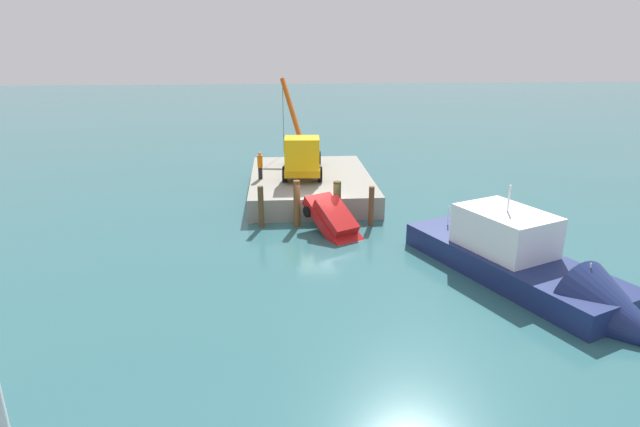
{
  "coord_description": "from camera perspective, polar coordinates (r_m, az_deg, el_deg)",
  "views": [
    {
      "loc": [
        28.13,
        -2.11,
        10.2
      ],
      "look_at": [
        0.41,
        0.12,
        0.82
      ],
      "focal_mm": 29.08,
      "sensor_mm": 36.0,
      "label": 1
    }
  ],
  "objects": [
    {
      "name": "salvaged_car",
      "position": [
        28.32,
        1.72,
        -1.04
      ],
      "size": [
        4.5,
        3.53,
        2.86
      ],
      "color": "red",
      "rests_on": "ground"
    },
    {
      "name": "dock",
      "position": [
        35.82,
        -1.05,
        3.23
      ],
      "size": [
        11.6,
        8.08,
        1.37
      ],
      "primitive_type": "cube",
      "color": "gray",
      "rests_on": "ground"
    },
    {
      "name": "moored_yacht",
      "position": [
        23.98,
        23.44,
        -6.83
      ],
      "size": [
        13.01,
        8.27,
        5.7
      ],
      "color": "navy",
      "rests_on": "ground"
    },
    {
      "name": "piling_near",
      "position": [
        29.47,
        -6.51,
        0.73
      ],
      "size": [
        0.32,
        0.32,
        2.41
      ],
      "primitive_type": "cylinder",
      "color": "brown",
      "rests_on": "ground"
    },
    {
      "name": "piling_end",
      "position": [
        29.71,
        5.66,
        0.81
      ],
      "size": [
        0.31,
        0.31,
        2.31
      ],
      "primitive_type": "cylinder",
      "color": "brown",
      "rests_on": "ground"
    },
    {
      "name": "ground",
      "position": [
        29.99,
        -0.28,
        -1.25
      ],
      "size": [
        200.0,
        200.0,
        0.0
      ],
      "primitive_type": "plane",
      "color": "#2D6066"
    },
    {
      "name": "piling_far",
      "position": [
        29.48,
        1.89,
        1.07
      ],
      "size": [
        0.44,
        0.44,
        2.62
      ],
      "primitive_type": "cylinder",
      "color": "#4D4726",
      "rests_on": "ground"
    },
    {
      "name": "dock_worker",
      "position": [
        34.53,
        -6.61,
        5.3
      ],
      "size": [
        0.34,
        0.34,
        1.83
      ],
      "color": "black",
      "rests_on": "dock"
    },
    {
      "name": "crane_truck",
      "position": [
        35.02,
        -2.0,
        6.4
      ],
      "size": [
        10.04,
        2.93,
        6.01
      ],
      "color": "orange",
      "rests_on": "dock"
    },
    {
      "name": "piling_mid",
      "position": [
        29.37,
        -2.56,
        1.08
      ],
      "size": [
        0.38,
        0.38,
        2.71
      ],
      "primitive_type": "cylinder",
      "color": "brown",
      "rests_on": "ground"
    }
  ]
}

